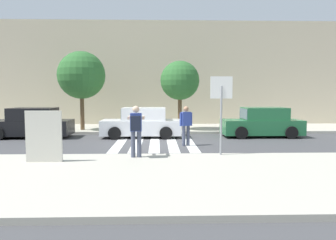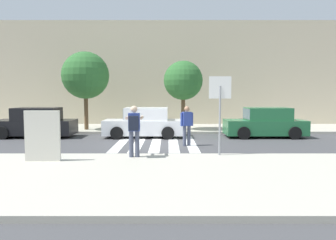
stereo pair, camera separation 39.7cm
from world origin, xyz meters
name	(u,v)px [view 1 (the left image)]	position (x,y,z in m)	size (l,w,h in m)	color
ground_plane	(155,144)	(0.00, 0.00, 0.00)	(120.00, 120.00, 0.00)	#424244
sidewalk_near	(152,177)	(0.00, -6.20, 0.07)	(60.00, 6.00, 0.14)	#B2AD9E
sidewalk_far	(156,128)	(0.00, 6.00, 0.07)	(60.00, 4.80, 0.14)	#B2AD9E
building_facade_far	(156,75)	(0.00, 10.40, 3.69)	(56.00, 4.00, 7.37)	beige
crosswalk_stripe_0	(120,143)	(-1.60, 0.20, 0.00)	(0.44, 5.20, 0.01)	silver
crosswalk_stripe_1	(137,143)	(-0.80, 0.20, 0.00)	(0.44, 5.20, 0.01)	silver
crosswalk_stripe_2	(155,143)	(0.00, 0.20, 0.00)	(0.44, 5.20, 0.01)	silver
crosswalk_stripe_3	(172,143)	(0.80, 0.20, 0.00)	(0.44, 5.20, 0.01)	silver
crosswalk_stripe_4	(189,143)	(1.60, 0.20, 0.00)	(0.44, 5.20, 0.01)	silver
stop_sign	(221,98)	(2.34, -3.46, 2.12)	(0.76, 0.08, 2.72)	gray
photographer_with_backpack	(136,127)	(-0.58, -3.87, 1.17)	(0.59, 0.85, 1.72)	#474C60
pedestrian_crossing	(186,124)	(1.37, -0.57, 0.97)	(0.56, 0.34, 1.72)	#474C60
parked_car_black	(31,124)	(-6.38, 2.30, 0.73)	(4.10, 1.92, 1.55)	black
parked_car_white	(142,123)	(-0.68, 2.30, 0.73)	(4.10, 1.92, 1.55)	white
parked_car_green	(262,123)	(5.64, 2.30, 0.73)	(4.10, 1.92, 1.55)	#236B3D
street_tree_west	(82,75)	(-4.33, 4.77, 3.35)	(2.79, 2.79, 4.62)	brown
street_tree_center	(180,81)	(1.46, 4.75, 3.04)	(2.32, 2.32, 4.08)	brown
advertising_board	(44,136)	(-3.39, -4.51, 0.94)	(1.10, 0.11, 1.60)	beige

